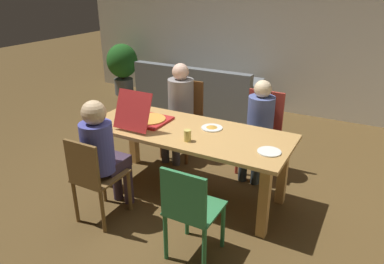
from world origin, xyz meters
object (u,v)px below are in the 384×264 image
(chair_0, at_px, (262,127))
(plate_0, at_px, (269,152))
(drinking_glass_0, at_px, (125,104))
(couch, at_px, (197,94))
(chair_2, at_px, (94,176))
(person_0, at_px, (259,122))
(person_2, at_px, (102,149))
(chair_1, at_px, (185,116))
(chair_3, at_px, (190,209))
(person_1, at_px, (179,104))
(pizza_box_0, at_px, (146,118))
(dining_table, at_px, (187,140))
(potted_plant, at_px, (122,65))
(plate_1, at_px, (212,128))
(drinking_glass_1, at_px, (187,135))

(chair_0, distance_m, plate_0, 1.11)
(drinking_glass_0, relative_size, couch, 0.05)
(chair_2, bearing_deg, person_0, 57.34)
(person_2, xyz_separation_m, drinking_glass_0, (-0.45, 0.94, 0.09))
(person_2, bearing_deg, chair_1, 90.00)
(chair_2, xyz_separation_m, chair_3, (1.04, -0.03, -0.00))
(person_1, xyz_separation_m, drinking_glass_0, (-0.45, -0.50, 0.08))
(chair_1, distance_m, chair_2, 1.73)
(drinking_glass_0, bearing_deg, pizza_box_0, -29.09)
(plate_0, relative_size, drinking_glass_0, 2.11)
(dining_table, xyz_separation_m, chair_0, (0.51, 0.92, -0.09))
(chair_0, relative_size, person_0, 0.85)
(chair_0, distance_m, chair_2, 2.06)
(person_2, bearing_deg, pizza_box_0, 86.03)
(chair_1, xyz_separation_m, person_2, (-0.00, -1.58, 0.19))
(potted_plant, bearing_deg, plate_1, -38.13)
(chair_1, bearing_deg, person_1, -90.00)
(person_0, height_order, drinking_glass_0, person_0)
(person_0, height_order, chair_2, person_0)
(chair_2, distance_m, person_2, 0.26)
(plate_0, xyz_separation_m, plate_1, (-0.69, 0.26, 0.00))
(pizza_box_0, xyz_separation_m, drinking_glass_0, (-0.50, 0.28, -0.00))
(dining_table, distance_m, plate_0, 0.91)
(dining_table, relative_size, drinking_glass_0, 21.10)
(potted_plant, bearing_deg, couch, -4.22)
(person_0, height_order, plate_1, person_0)
(dining_table, height_order, chair_1, chair_1)
(dining_table, distance_m, plate_1, 0.29)
(person_2, height_order, drinking_glass_1, person_2)
(chair_1, distance_m, person_2, 1.59)
(chair_1, xyz_separation_m, couch, (-0.66, 1.62, -0.23))
(dining_table, relative_size, plate_0, 9.98)
(chair_2, distance_m, plate_1, 1.28)
(chair_3, distance_m, pizza_box_0, 1.34)
(person_1, distance_m, couch, 1.94)
(plate_0, xyz_separation_m, potted_plant, (-3.84, 2.73, -0.16))
(drinking_glass_0, bearing_deg, drinking_glass_1, -22.93)
(person_0, xyz_separation_m, potted_plant, (-3.46, 1.86, -0.07))
(dining_table, height_order, person_0, person_0)
(plate_0, distance_m, potted_plant, 4.72)
(chair_3, bearing_deg, couch, 116.66)
(plate_0, relative_size, couch, 0.10)
(drinking_glass_0, relative_size, potted_plant, 0.10)
(chair_0, bearing_deg, chair_2, -120.34)
(pizza_box_0, xyz_separation_m, drinking_glass_1, (0.61, -0.19, 0.00))
(pizza_box_0, height_order, potted_plant, pizza_box_0)
(drinking_glass_1, bearing_deg, dining_table, 119.24)
(plate_0, bearing_deg, potted_plant, 144.59)
(chair_3, height_order, plate_1, chair_3)
(person_2, relative_size, chair_3, 1.37)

